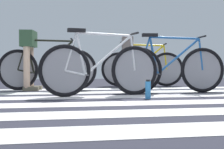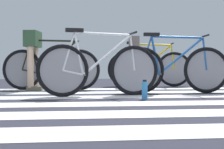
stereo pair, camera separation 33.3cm
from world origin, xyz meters
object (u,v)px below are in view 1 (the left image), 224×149
bicycle_2_of_4 (171,68)px  cyclist_3_of_4 (29,52)px  bicycle_3_of_4 (47,68)px  water_bottle (148,90)px  bicycle_1_of_4 (101,69)px  cyclist_4_of_4 (128,55)px  bicycle_4_of_4 (142,68)px

bicycle_2_of_4 → cyclist_3_of_4: size_ratio=1.68×
bicycle_3_of_4 → cyclist_3_of_4: 0.42m
bicycle_3_of_4 → cyclist_3_of_4: bearing=-180.0°
bicycle_2_of_4 → bicycle_3_of_4: size_ratio=1.01×
water_bottle → bicycle_3_of_4: bearing=127.2°
bicycle_1_of_4 → cyclist_4_of_4: 2.28m
bicycle_1_of_4 → bicycle_4_of_4: size_ratio=1.00×
bicycle_2_of_4 → cyclist_4_of_4: size_ratio=1.68×
bicycle_3_of_4 → cyclist_4_of_4: cyclist_4_of_4 is taller
water_bottle → bicycle_1_of_4: bearing=136.8°
cyclist_3_of_4 → bicycle_4_of_4: (2.25, 0.76, -0.29)m
bicycle_1_of_4 → bicycle_3_of_4: same height
cyclist_3_of_4 → water_bottle: cyclist_3_of_4 is taller
cyclist_3_of_4 → bicycle_3_of_4: bearing=0.0°
bicycle_4_of_4 → bicycle_2_of_4: bearing=-80.3°
bicycle_4_of_4 → cyclist_4_of_4: cyclist_4_of_4 is taller
bicycle_3_of_4 → bicycle_1_of_4: bearing=-48.9°
bicycle_3_of_4 → bicycle_4_of_4: bearing=31.2°
bicycle_1_of_4 → bicycle_3_of_4: bearing=113.6°
bicycle_1_of_4 → water_bottle: (0.54, -0.51, -0.27)m
water_bottle → cyclist_3_of_4: bearing=132.3°
bicycle_4_of_4 → bicycle_1_of_4: bearing=-110.5°
bicycle_1_of_4 → bicycle_2_of_4: bearing=8.9°
bicycle_2_of_4 → water_bottle: size_ratio=7.01×
bicycle_3_of_4 → water_bottle: bearing=-44.1°
bicycle_2_of_4 → cyclist_4_of_4: (-0.32, 1.72, 0.28)m
bicycle_1_of_4 → bicycle_4_of_4: (1.16, 2.04, 0.00)m
bicycle_1_of_4 → bicycle_3_of_4: (-0.78, 1.24, 0.00)m
bicycle_1_of_4 → water_bottle: size_ratio=6.96×
bicycle_2_of_4 → bicycle_4_of_4: same height
bicycle_3_of_4 → cyclist_4_of_4: 1.87m
bicycle_4_of_4 → water_bottle: (-0.62, -2.55, -0.27)m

